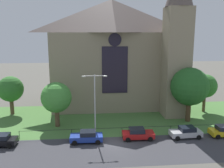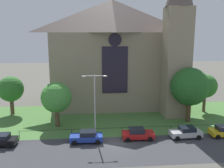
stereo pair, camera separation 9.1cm
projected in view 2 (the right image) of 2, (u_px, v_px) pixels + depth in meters
The scene contains 14 objects.
ground at pixel (107, 118), 42.32m from camera, with size 160.00×160.00×0.00m, color #56544C.
road_asphalt at pixel (115, 150), 30.61m from camera, with size 120.00×8.00×0.01m, color #38383D.
grass_verge at pixel (108, 122), 40.37m from camera, with size 120.00×20.00×0.01m, color #477538.
church_building at pixel (116, 52), 47.97m from camera, with size 23.20×16.20×26.00m.
iron_railing at pixel (122, 129), 34.94m from camera, with size 27.72×0.07×1.13m.
tree_left_near at pixel (56, 98), 37.64m from camera, with size 4.56×4.56×6.80m.
tree_left_far at pixel (11, 89), 43.42m from camera, with size 4.39×4.39×6.68m.
tree_right_near at pixel (190, 87), 39.60m from camera, with size 5.98×5.98×8.68m.
tree_right_far at pixel (205, 86), 44.71m from camera, with size 4.14×4.14×6.78m.
streetlamp_near at pixel (95, 98), 33.61m from camera, with size 3.37×0.26×8.64m.
parked_car_black at pixel (0, 140), 31.77m from camera, with size 4.27×2.17×1.51m.
parked_car_blue at pixel (87, 137), 32.83m from camera, with size 4.24×2.10×1.51m.
parked_car_red at pixel (138, 134), 33.75m from camera, with size 4.24×2.10×1.51m.
parked_car_silver at pixel (186, 132), 34.24m from camera, with size 4.27×2.15×1.51m.
Camera 2 is at (-2.86, -30.23, 14.01)m, focal length 40.61 mm.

